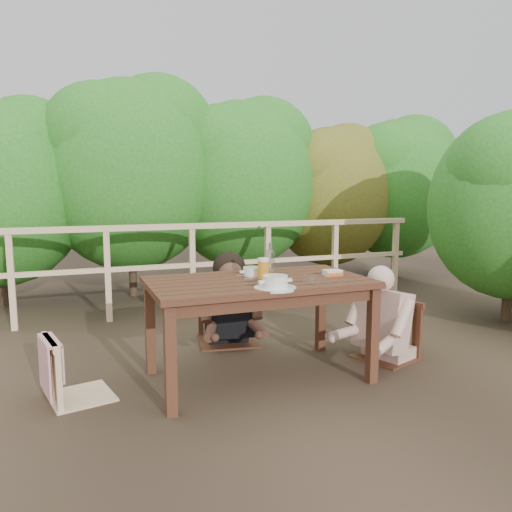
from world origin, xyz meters
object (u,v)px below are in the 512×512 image
object	(u,v)px
chair_right	(387,306)
beer_glass	(263,269)
soup_far	(252,272)
chair_left	(78,338)
diner_right	(391,281)
tumbler	(312,282)
woman	(226,272)
bottle	(270,261)
soup_near	(275,282)
table	(258,330)
butter_tub	(332,274)
bread_roll	(276,282)
chair_far	(227,286)

from	to	relation	value
chair_right	beer_glass	world-z (taller)	beer_glass
soup_far	beer_glass	distance (m)	0.14
chair_left	diner_right	distance (m)	2.40
chair_left	tumbler	size ratio (longest dim) A/B	12.00
woman	chair_left	bearing A→B (deg)	41.73
diner_right	bottle	xyz separation A→B (m)	(-1.04, 0.06, 0.21)
chair_right	soup_near	bearing A→B (deg)	-93.60
table	butter_tub	world-z (taller)	butter_tub
beer_glass	butter_tub	bearing A→B (deg)	-9.01
chair_left	bread_roll	distance (m)	1.36
bottle	soup_far	bearing A→B (deg)	141.55
chair_left	diner_right	xyz separation A→B (m)	(2.39, -0.09, 0.24)
table	bread_roll	size ratio (longest dim) A/B	12.46
bread_roll	beer_glass	size ratio (longest dim) A/B	0.78
chair_far	soup_far	bearing A→B (deg)	-83.39
soup_near	tumbler	distance (m)	0.27
chair_right	beer_glass	bearing A→B (deg)	-110.08
chair_right	butter_tub	distance (m)	0.64
table	soup_near	size ratio (longest dim) A/B	5.57
chair_far	bread_roll	bearing A→B (deg)	-81.27
soup_far	soup_near	bearing A→B (deg)	-91.95
chair_left	chair_right	size ratio (longest dim) A/B	0.92
woman	tumbler	world-z (taller)	woman
bread_roll	butter_tub	distance (m)	0.57
table	chair_left	xyz separation A→B (m)	(-1.24, 0.10, 0.05)
chair_far	soup_near	bearing A→B (deg)	-83.00
bread_roll	tumbler	world-z (taller)	bread_roll
tumbler	beer_glass	bearing A→B (deg)	123.17
table	woman	size ratio (longest dim) A/B	1.22
chair_far	bread_roll	xyz separation A→B (m)	(-0.02, -1.14, 0.24)
chair_far	soup_far	distance (m)	0.78
woman	soup_far	bearing A→B (deg)	96.69
woman	butter_tub	distance (m)	1.11
chair_left	woman	bearing A→B (deg)	-70.01
soup_near	soup_far	distance (m)	0.47
tumbler	bread_roll	bearing A→B (deg)	162.88
chair_right	beer_glass	size ratio (longest dim) A/B	5.48
chair_left	diner_right	world-z (taller)	diner_right
chair_far	chair_left	bearing A→B (deg)	-138.91
chair_right	bread_roll	xyz separation A→B (m)	(-1.09, -0.26, 0.32)
chair_left	butter_tub	size ratio (longest dim) A/B	6.10
chair_left	tumbler	world-z (taller)	chair_left
bottle	butter_tub	world-z (taller)	bottle
chair_left	beer_glass	xyz separation A→B (m)	(1.28, -0.08, 0.40)
bread_roll	beer_glass	xyz separation A→B (m)	(0.01, 0.27, 0.04)
table	chair_left	world-z (taller)	chair_left
soup_near	soup_far	xyz separation A→B (m)	(0.02, 0.47, -0.01)
chair_right	bottle	bearing A→B (deg)	-112.68
chair_left	soup_far	xyz separation A→B (m)	(1.25, 0.05, 0.36)
soup_near	butter_tub	size ratio (longest dim) A/B	2.10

